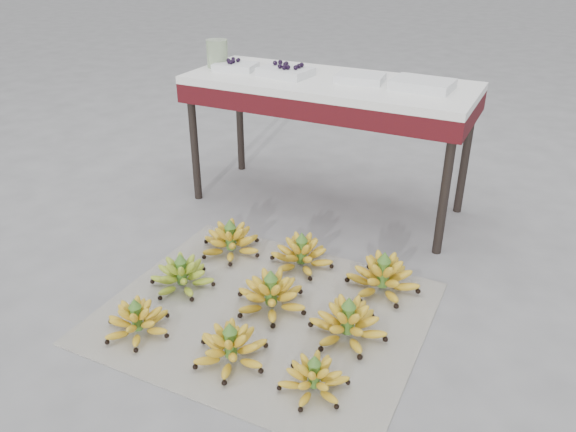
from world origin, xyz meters
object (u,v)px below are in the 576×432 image
at_px(bunch_front_center, 231,348).
at_px(bunch_mid_right, 348,323).
at_px(tray_right, 360,78).
at_px(tray_left, 286,71).
at_px(tray_far_left, 235,66).
at_px(bunch_back_left, 231,241).
at_px(bunch_back_right, 383,277).
at_px(bunch_mid_center, 271,295).
at_px(tray_far_right, 423,84).
at_px(glass_jar, 217,53).
at_px(bunch_mid_left, 182,276).
at_px(vendor_table, 328,95).
at_px(bunch_back_center, 302,255).
at_px(bunch_front_left, 137,321).
at_px(newspaper_mat, 265,312).
at_px(bunch_front_right, 314,378).

distance_m(bunch_front_center, bunch_mid_right, 0.45).
bearing_deg(tray_right, tray_left, -172.17).
bearing_deg(tray_far_left, bunch_back_left, -62.86).
distance_m(bunch_mid_right, bunch_back_right, 0.36).
height_order(bunch_mid_center, bunch_back_right, bunch_back_right).
xyz_separation_m(tray_far_right, glass_jar, (-1.13, -0.03, 0.05)).
bearing_deg(bunch_mid_right, tray_left, 125.90).
bearing_deg(bunch_mid_left, tray_right, 76.38).
bearing_deg(bunch_back_right, tray_right, 119.69).
bearing_deg(glass_jar, bunch_back_right, -28.65).
xyz_separation_m(bunch_mid_left, bunch_mid_right, (0.76, 0.01, 0.00)).
relative_size(bunch_back_right, vendor_table, 0.21).
relative_size(bunch_back_center, tray_right, 1.32).
xyz_separation_m(bunch_mid_left, glass_jar, (-0.43, 1.02, 0.72)).
relative_size(bunch_mid_right, vendor_table, 0.20).
bearing_deg(tray_far_right, vendor_table, -177.53).
distance_m(bunch_front_left, bunch_mid_center, 0.53).
bearing_deg(bunch_back_center, bunch_mid_right, -36.32).
bearing_deg(newspaper_mat, bunch_front_center, -84.99).
xyz_separation_m(newspaper_mat, tray_left, (-0.40, 1.00, 0.73)).
xyz_separation_m(bunch_front_center, bunch_mid_right, (0.33, 0.31, 0.00)).
xyz_separation_m(bunch_front_center, bunch_back_center, (-0.04, 0.69, 0.00)).
bearing_deg(bunch_back_left, bunch_mid_right, -5.95).
relative_size(bunch_front_center, vendor_table, 0.24).
bearing_deg(tray_right, tray_far_right, -0.47).
bearing_deg(vendor_table, tray_far_right, 2.47).
bearing_deg(tray_far_right, bunch_back_right, -83.56).
bearing_deg(bunch_mid_right, bunch_front_center, -137.87).
distance_m(newspaper_mat, tray_far_left, 1.43).
bearing_deg(bunch_mid_center, tray_right, 97.44).
bearing_deg(tray_far_right, bunch_front_right, -87.78).
relative_size(bunch_mid_center, tray_far_right, 1.13).
xyz_separation_m(bunch_front_right, tray_far_right, (-0.05, 1.36, 0.67)).
height_order(bunch_front_right, glass_jar, glass_jar).
bearing_deg(tray_far_left, bunch_mid_center, -53.46).
height_order(tray_far_left, tray_far_right, tray_far_left).
relative_size(newspaper_mat, tray_right, 5.00).
distance_m(bunch_mid_right, tray_right, 1.29).
distance_m(newspaper_mat, glass_jar, 1.53).
bearing_deg(bunch_mid_right, bunch_mid_left, 179.10).
xyz_separation_m(tray_far_left, tray_far_right, (1.01, 0.05, 0.00)).
bearing_deg(bunch_front_right, bunch_back_left, 117.69).
bearing_deg(tray_right, glass_jar, -177.47).
bearing_deg(bunch_front_right, vendor_table, 91.01).
bearing_deg(bunch_back_center, bunch_front_right, -52.65).
height_order(bunch_mid_right, tray_far_left, tray_far_left).
height_order(bunch_back_right, vendor_table, vendor_table).
relative_size(tray_left, glass_jar, 1.91).
height_order(tray_left, tray_right, tray_left).
height_order(bunch_front_left, tray_far_right, tray_far_right).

